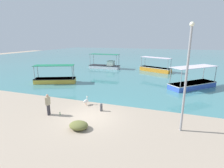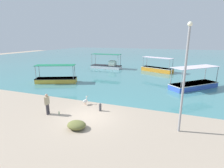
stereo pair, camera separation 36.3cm
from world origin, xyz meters
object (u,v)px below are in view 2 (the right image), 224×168
Objects in this scene: mooring_bollard at (100,107)px; glass_bottle at (59,113)px; fishing_boat_near_left at (56,79)px; net_pile at (77,125)px; pelican at (85,101)px; fisherman_standing at (47,103)px; fishing_boat_far_left at (107,65)px; lamp_post at (185,75)px; fishing_boat_far_right at (194,84)px; fishing_boat_outer at (157,69)px.

glass_bottle is at bearing -148.51° from mooring_bollard.
net_pile is (9.21, -9.96, -0.24)m from fishing_boat_near_left.
fisherman_standing is at bearing -122.25° from pelican.
fishing_boat_far_left reaches higher than pelican.
pelican is 8.86m from lamp_post.
fishing_boat_far_left is 9.04× the size of mooring_bollard.
lamp_post is at bearing -98.32° from fishing_boat_far_right.
fishing_boat_far_left reaches higher than net_pile.
mooring_bollard is (9.49, -6.73, -0.14)m from fishing_boat_near_left.
fishing_boat_far_left is 1.09× the size of fishing_boat_near_left.
fishing_boat_outer is at bearing 74.34° from fisherman_standing.
fisherman_standing is (-6.05, -21.57, 0.36)m from fishing_boat_outer.
lamp_post is (3.68, -20.76, 3.19)m from fishing_boat_outer.
fishing_boat_far_left is 1.05× the size of fishing_boat_far_right.
lamp_post is 7.10m from mooring_bollard.
net_pile is at bearing -19.77° from fisherman_standing.
net_pile is (1.54, -4.04, -0.12)m from pelican.
fishing_boat_near_left is (-17.26, -3.36, -0.01)m from fishing_boat_far_right.
glass_bottle is (0.80, 0.31, -0.80)m from fisherman_standing.
fishing_boat_far_right is at bearing 52.41° from mooring_bollard.
mooring_bollard is at bearing -24.09° from pelican.
fishing_boat_near_left is 11.64m from mooring_bollard.
glass_bottle is at bearing 21.17° from fisherman_standing.
lamp_post reaches higher than fishing_boat_far_right.
fishing_boat_near_left is at bearing 142.37° from pelican.
fishing_boat_far_left is at bearing 122.54° from lamp_post.
mooring_bollard is 3.24m from net_pile.
fishing_boat_near_left reaches higher than net_pile.
mooring_bollard is 2.50× the size of glass_bottle.
fishing_boat_near_left is 13.57m from net_pile.
net_pile is (-0.28, -3.23, -0.10)m from mooring_bollard.
net_pile is (-2.71, -22.76, -0.30)m from fishing_boat_outer.
fishing_boat_far_right reaches higher than pelican.
glass_bottle is at bearing -131.85° from fishing_boat_far_right.
fishing_boat_far_left is 7.61× the size of pelican.
mooring_bollard is 3.31m from glass_bottle.
lamp_post reaches higher than fisherman_standing.
mooring_bollard is at bearing 168.65° from lamp_post.
fishing_boat_far_right is 21.45× the size of glass_bottle.
fishing_boat_outer is 7.32× the size of pelican.
fishing_boat_outer is (11.93, 12.80, 0.05)m from fishing_boat_near_left.
fishing_boat_outer reaches higher than net_pile.
fisherman_standing is 1.17m from glass_bottle.
fisherman_standing is 6.26× the size of glass_bottle.
fishing_boat_far_right is 4.52× the size of net_pile.
mooring_bollard is 0.53× the size of net_pile.
fishing_boat_far_left is at bearing 147.21° from fishing_boat_far_right.
fishing_boat_far_right is 7.24× the size of pelican.
fishing_boat_far_right is 17.59m from fishing_boat_near_left.
fishing_boat_far_right is 16.64m from fisherman_standing.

